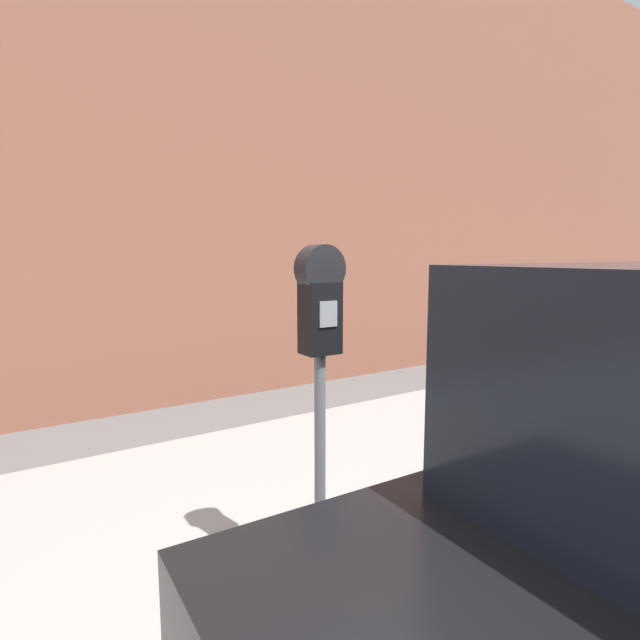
% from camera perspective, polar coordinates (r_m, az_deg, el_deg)
% --- Properties ---
extents(sidewalk, '(24.00, 2.80, 0.14)m').
position_cam_1_polar(sidewalk, '(3.63, -1.76, -19.79)').
color(sidewalk, '#ADAAA3').
rests_on(sidewalk, ground_plane).
extents(building_facade, '(24.00, 0.30, 6.69)m').
position_cam_1_polar(building_facade, '(6.18, -17.54, 22.29)').
color(building_facade, '#935642').
rests_on(building_facade, ground_plane).
extents(parking_meter, '(0.21, 0.13, 1.64)m').
position_cam_1_polar(parking_meter, '(2.24, 0.01, -2.13)').
color(parking_meter, slate).
rests_on(parking_meter, sidewalk).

